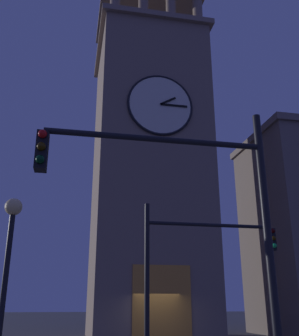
{
  "coord_description": "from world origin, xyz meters",
  "views": [
    {
      "loc": [
        4.65,
        20.5,
        1.95
      ],
      "look_at": [
        -0.41,
        -5.06,
        10.98
      ],
      "focal_mm": 42.26,
      "sensor_mm": 36.0,
      "label": 1
    }
  ],
  "objects_px": {
    "traffic_signal_near": "(195,258)",
    "traffic_signal_mid": "(193,203)",
    "clocktower": "(148,170)",
    "street_lamp": "(9,250)"
  },
  "relations": [
    {
      "from": "traffic_signal_near",
      "to": "traffic_signal_mid",
      "type": "xyz_separation_m",
      "value": [
        1.74,
        5.45,
        0.4
      ]
    },
    {
      "from": "clocktower",
      "to": "traffic_signal_mid",
      "type": "relative_size",
      "value": 4.76
    },
    {
      "from": "clocktower",
      "to": "traffic_signal_mid",
      "type": "bearing_deg",
      "value": 81.7
    },
    {
      "from": "traffic_signal_near",
      "to": "street_lamp",
      "type": "distance_m",
      "value": 5.88
    },
    {
      "from": "clocktower",
      "to": "street_lamp",
      "type": "relative_size",
      "value": 6.07
    },
    {
      "from": "clocktower",
      "to": "street_lamp",
      "type": "bearing_deg",
      "value": 66.97
    },
    {
      "from": "clocktower",
      "to": "traffic_signal_near",
      "type": "xyz_separation_m",
      "value": [
        0.96,
        13.02,
        -7.45
      ]
    },
    {
      "from": "traffic_signal_mid",
      "to": "street_lamp",
      "type": "xyz_separation_m",
      "value": [
        3.74,
        -3.32,
        -0.57
      ]
    },
    {
      "from": "traffic_signal_near",
      "to": "street_lamp",
      "type": "bearing_deg",
      "value": 21.29
    },
    {
      "from": "traffic_signal_mid",
      "to": "street_lamp",
      "type": "height_order",
      "value": "traffic_signal_mid"
    }
  ]
}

